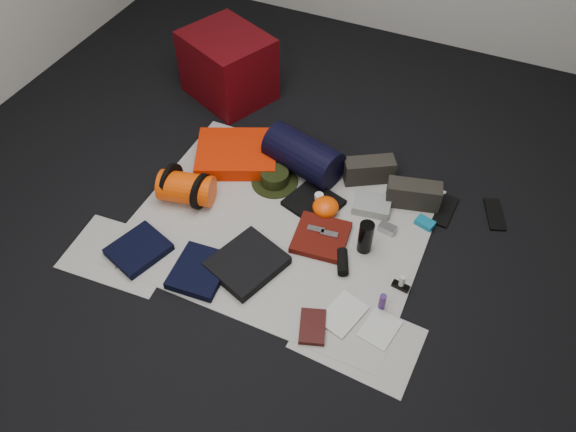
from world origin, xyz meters
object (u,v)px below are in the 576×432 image
at_px(sleeping_pad, 237,154).
at_px(compact_camera, 387,228).
at_px(water_bottle, 366,237).
at_px(navy_duffel, 303,155).
at_px(stuff_sack, 186,188).
at_px(paperback_book, 312,327).
at_px(red_cabinet, 228,66).

bearing_deg(sleeping_pad, compact_camera, -9.56).
bearing_deg(water_bottle, navy_duffel, 141.84).
relative_size(sleeping_pad, stuff_sack, 1.57).
bearing_deg(stuff_sack, navy_duffel, 44.38).
bearing_deg(compact_camera, water_bottle, -104.33).
height_order(compact_camera, paperback_book, compact_camera).
bearing_deg(paperback_book, navy_duffel, 96.85).
xyz_separation_m(red_cabinet, compact_camera, (1.41, -0.77, -0.20)).
relative_size(navy_duffel, water_bottle, 2.33).
bearing_deg(paperback_book, sleeping_pad, 115.38).
xyz_separation_m(navy_duffel, water_bottle, (0.55, -0.43, -0.02)).
xyz_separation_m(red_cabinet, paperback_book, (1.27, -1.52, -0.21)).
distance_m(stuff_sack, compact_camera, 1.17).
xyz_separation_m(red_cabinet, stuff_sack, (0.27, -1.02, -0.13)).
bearing_deg(sleeping_pad, stuff_sack, -103.16).
height_order(stuff_sack, navy_duffel, navy_duffel).
bearing_deg(navy_duffel, water_bottle, -22.31).
distance_m(water_bottle, paperback_book, 0.58).
xyz_separation_m(sleeping_pad, navy_duffel, (0.42, 0.08, 0.08)).
bearing_deg(navy_duffel, paperback_book, -48.32).
bearing_deg(red_cabinet, compact_camera, -4.80).
height_order(navy_duffel, paperback_book, navy_duffel).
distance_m(red_cabinet, sleeping_pad, 0.72).
height_order(sleeping_pad, compact_camera, sleeping_pad).
bearing_deg(red_cabinet, sleeping_pad, -34.41).
distance_m(sleeping_pad, stuff_sack, 0.44).
relative_size(stuff_sack, paperback_book, 1.63).
height_order(water_bottle, compact_camera, water_bottle).
bearing_deg(paperback_book, stuff_sack, 134.70).
bearing_deg(paperback_book, red_cabinet, 110.99).
bearing_deg(compact_camera, sleeping_pad, 179.24).
bearing_deg(navy_duffel, compact_camera, -6.33).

